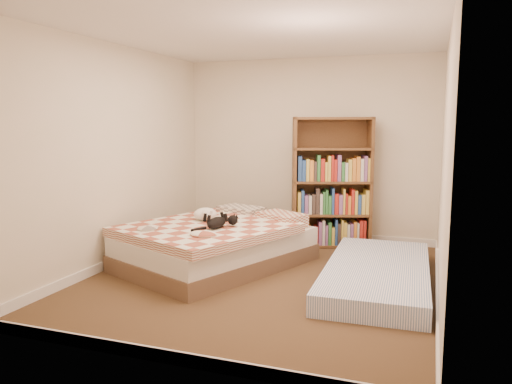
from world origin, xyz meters
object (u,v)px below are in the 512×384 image
(black_cat, at_px, (218,222))
(bookshelf, at_px, (332,200))
(floor_mattress, at_px, (377,274))
(bed, at_px, (217,243))
(white_dog, at_px, (206,214))

(black_cat, bearing_deg, bookshelf, 102.53)
(floor_mattress, bearing_deg, bed, 175.37)
(floor_mattress, bearing_deg, white_dog, 172.82)
(floor_mattress, distance_m, white_dog, 2.06)
(black_cat, bearing_deg, white_dog, 175.86)
(floor_mattress, distance_m, black_cat, 1.77)
(floor_mattress, height_order, white_dog, white_dog)
(bed, distance_m, white_dog, 0.38)
(bed, relative_size, black_cat, 4.07)
(bed, relative_size, white_dog, 7.12)
(bookshelf, distance_m, white_dog, 1.76)
(bed, height_order, bookshelf, bookshelf)
(bookshelf, relative_size, floor_mattress, 0.77)
(floor_mattress, xyz_separation_m, white_dog, (-2.00, 0.19, 0.46))
(floor_mattress, bearing_deg, black_cat, -177.01)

